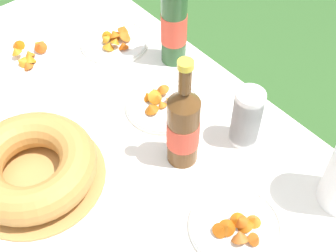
# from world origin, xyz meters

# --- Properties ---
(garden_table) EXTENTS (1.62, 1.13, 0.67)m
(garden_table) POSITION_xyz_m (0.00, 0.00, 0.62)
(garden_table) COLOR brown
(garden_table) RESTS_ON ground_plane
(tablecloth) EXTENTS (1.63, 1.14, 0.10)m
(tablecloth) POSITION_xyz_m (0.00, 0.00, 0.66)
(tablecloth) COLOR white
(tablecloth) RESTS_ON garden_table
(bundt_cake) EXTENTS (0.33, 0.33, 0.09)m
(bundt_cake) POSITION_xyz_m (-0.13, -0.04, 0.72)
(bundt_cake) COLOR #B78447
(bundt_cake) RESTS_ON tablecloth
(cup_stack) EXTENTS (0.07, 0.07, 0.16)m
(cup_stack) POSITION_xyz_m (0.10, 0.42, 0.76)
(cup_stack) COLOR white
(cup_stack) RESTS_ON tablecloth
(cider_bottle_green) EXTENTS (0.07, 0.07, 0.35)m
(cider_bottle_green) POSITION_xyz_m (-0.24, 0.48, 0.81)
(cider_bottle_green) COLOR #2D562D
(cider_bottle_green) RESTS_ON tablecloth
(cider_bottle_amber) EXTENTS (0.08, 0.08, 0.31)m
(cider_bottle_amber) POSITION_xyz_m (0.04, 0.26, 0.79)
(cider_bottle_amber) COLOR brown
(cider_bottle_amber) RESTS_ON tablecloth
(snack_plate_near) EXTENTS (0.21, 0.21, 0.06)m
(snack_plate_near) POSITION_xyz_m (-0.41, 0.39, 0.69)
(snack_plate_near) COLOR white
(snack_plate_near) RESTS_ON tablecloth
(snack_plate_left) EXTENTS (0.21, 0.21, 0.05)m
(snack_plate_left) POSITION_xyz_m (0.27, 0.22, 0.69)
(snack_plate_left) COLOR white
(snack_plate_left) RESTS_ON tablecloth
(snack_plate_right) EXTENTS (0.21, 0.21, 0.05)m
(snack_plate_right) POSITION_xyz_m (-0.52, 0.16, 0.69)
(snack_plate_right) COLOR white
(snack_plate_right) RESTS_ON tablecloth
(snack_plate_far) EXTENTS (0.21, 0.21, 0.06)m
(snack_plate_far) POSITION_xyz_m (-0.12, 0.34, 0.69)
(snack_plate_far) COLOR white
(snack_plate_far) RESTS_ON tablecloth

